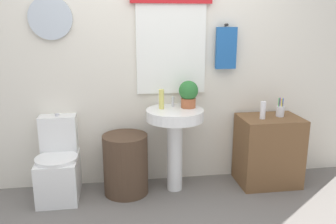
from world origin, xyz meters
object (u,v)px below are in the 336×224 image
object	(u,v)px
pedestal_sink	(175,129)
toothbrush_cup	(280,111)
laundry_hamper	(126,164)
toilet	(59,167)
lotion_bottle	(263,110)
soap_bottle	(161,99)
potted_plant	(188,93)
wooden_cabinet	(268,150)

from	to	relation	value
pedestal_sink	toothbrush_cup	bearing A→B (deg)	1.08
laundry_hamper	toothbrush_cup	size ratio (longest dim) A/B	3.14
pedestal_sink	toilet	bearing A→B (deg)	178.13
toilet	laundry_hamper	distance (m)	0.62
laundry_hamper	lotion_bottle	size ratio (longest dim) A/B	3.42
toilet	laundry_hamper	size ratio (longest dim) A/B	1.32
toilet	pedestal_sink	size ratio (longest dim) A/B	0.95
soap_bottle	potted_plant	xyz separation A→B (m)	(0.26, 0.01, 0.05)
toothbrush_cup	wooden_cabinet	bearing A→B (deg)	-169.13
pedestal_sink	toothbrush_cup	xyz separation A→B (m)	(1.06, 0.02, 0.13)
laundry_hamper	potted_plant	bearing A→B (deg)	5.59
potted_plant	soap_bottle	bearing A→B (deg)	-177.80
potted_plant	lotion_bottle	world-z (taller)	potted_plant
potted_plant	toilet	bearing A→B (deg)	-178.87
soap_bottle	laundry_hamper	bearing A→B (deg)	-171.94
wooden_cabinet	soap_bottle	xyz separation A→B (m)	(-1.08, 0.05, 0.56)
soap_bottle	toilet	bearing A→B (deg)	-179.16
wooden_cabinet	toothbrush_cup	world-z (taller)	toothbrush_cup
toilet	pedestal_sink	xyz separation A→B (m)	(1.09, -0.04, 0.33)
potted_plant	toothbrush_cup	bearing A→B (deg)	-2.49
toilet	lotion_bottle	bearing A→B (deg)	-2.23
toilet	potted_plant	size ratio (longest dim) A/B	2.98
wooden_cabinet	potted_plant	xyz separation A→B (m)	(-0.82, 0.06, 0.60)
soap_bottle	potted_plant	size ratio (longest dim) A/B	0.72
laundry_hamper	soap_bottle	xyz separation A→B (m)	(0.35, 0.05, 0.61)
potted_plant	toothbrush_cup	xyz separation A→B (m)	(0.92, -0.04, -0.20)
wooden_cabinet	toothbrush_cup	distance (m)	0.42
laundry_hamper	lotion_bottle	distance (m)	1.41
toilet	potted_plant	bearing A→B (deg)	1.13
toilet	wooden_cabinet	size ratio (longest dim) A/B	1.11
pedestal_sink	soap_bottle	world-z (taller)	soap_bottle
toothbrush_cup	potted_plant	bearing A→B (deg)	177.51
potted_plant	lotion_bottle	distance (m)	0.74
pedestal_sink	lotion_bottle	world-z (taller)	lotion_bottle
laundry_hamper	toothbrush_cup	world-z (taller)	toothbrush_cup
laundry_hamper	toothbrush_cup	xyz separation A→B (m)	(1.53, 0.02, 0.46)
pedestal_sink	toothbrush_cup	distance (m)	1.07
toothbrush_cup	pedestal_sink	bearing A→B (deg)	-178.92
soap_bottle	toothbrush_cup	world-z (taller)	soap_bottle
toilet	potted_plant	xyz separation A→B (m)	(1.23, 0.02, 0.66)
toilet	soap_bottle	xyz separation A→B (m)	(0.97, 0.01, 0.61)
toilet	soap_bottle	size ratio (longest dim) A/B	4.14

